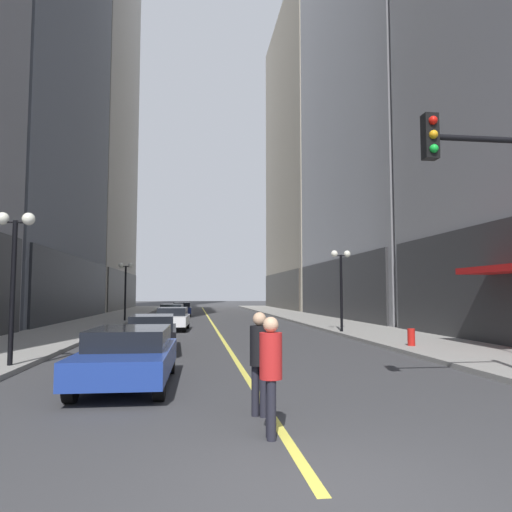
{
  "coord_description": "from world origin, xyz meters",
  "views": [
    {
      "loc": [
        -1.37,
        -5.02,
        2.13
      ],
      "look_at": [
        2.27,
        22.87,
        4.35
      ],
      "focal_mm": 33.62,
      "sensor_mm": 36.0,
      "label": 1
    }
  ],
  "objects": [
    {
      "name": "storefront_awning_right",
      "position": [
        9.69,
        10.59,
        2.98
      ],
      "size": [
        1.6,
        4.18,
        3.12
      ],
      "color": "#B21414",
      "rests_on": "ground"
    },
    {
      "name": "car_white",
      "position": [
        -2.56,
        23.39,
        0.72
      ],
      "size": [
        2.0,
        4.23,
        1.32
      ],
      "color": "silver",
      "rests_on": "ground"
    },
    {
      "name": "sidewalk_left",
      "position": [
        -8.25,
        35.0,
        0.07
      ],
      "size": [
        4.5,
        78.0,
        0.15
      ],
      "primitive_type": "cube",
      "color": "gray",
      "rests_on": "ground"
    },
    {
      "name": "pedestrian_in_red_jacket",
      "position": [
        -0.22,
        2.1,
        1.05
      ],
      "size": [
        0.36,
        0.36,
        1.78
      ],
      "color": "black",
      "rests_on": "ground"
    },
    {
      "name": "building_right_far",
      "position": [
        16.9,
        60.0,
        21.22
      ],
      "size": [
        13.01,
        26.0,
        42.6
      ],
      "color": "#B7AD99",
      "rests_on": "ground"
    },
    {
      "name": "street_lamp_left_far",
      "position": [
        -6.4,
        31.63,
        3.26
      ],
      "size": [
        1.06,
        0.36,
        4.43
      ],
      "color": "black",
      "rests_on": "ground"
    },
    {
      "name": "car_black",
      "position": [
        -2.9,
        13.4,
        0.72
      ],
      "size": [
        1.96,
        4.85,
        1.32
      ],
      "color": "black",
      "rests_on": "ground"
    },
    {
      "name": "car_navy",
      "position": [
        -2.44,
        40.47,
        0.72
      ],
      "size": [
        1.76,
        4.1,
        1.32
      ],
      "color": "#141E4C",
      "rests_on": "ground"
    },
    {
      "name": "street_lamp_left_near",
      "position": [
        -6.4,
        9.19,
        3.26
      ],
      "size": [
        1.06,
        0.36,
        4.43
      ],
      "color": "black",
      "rests_on": "ground"
    },
    {
      "name": "lane_centre_stripe",
      "position": [
        0.0,
        35.0,
        0.0
      ],
      "size": [
        0.16,
        70.0,
        0.01
      ],
      "primitive_type": "cube",
      "color": "#E5D64C",
      "rests_on": "ground"
    },
    {
      "name": "building_left_mid",
      "position": [
        -15.88,
        34.5,
        23.34
      ],
      "size": [
        10.96,
        24.0,
        46.87
      ],
      "color": "slate",
      "rests_on": "ground"
    },
    {
      "name": "street_lamp_right_mid",
      "position": [
        6.4,
        19.59,
        3.26
      ],
      "size": [
        1.06,
        0.36,
        4.43
      ],
      "color": "black",
      "rests_on": "ground"
    },
    {
      "name": "car_green",
      "position": [
        -3.02,
        32.97,
        0.72
      ],
      "size": [
        2.0,
        4.67,
        1.32
      ],
      "color": "#196038",
      "rests_on": "ground"
    },
    {
      "name": "fire_hydrant_right",
      "position": [
        6.9,
        12.52,
        0.4
      ],
      "size": [
        0.28,
        0.28,
        0.8
      ],
      "primitive_type": "cylinder",
      "color": "red",
      "rests_on": "ground"
    },
    {
      "name": "car_blue",
      "position": [
        -2.85,
        6.58,
        0.72
      ],
      "size": [
        2.03,
        4.75,
        1.32
      ],
      "color": "navy",
      "rests_on": "ground"
    },
    {
      "name": "sidewalk_right",
      "position": [
        8.25,
        35.0,
        0.07
      ],
      "size": [
        4.5,
        78.0,
        0.15
      ],
      "primitive_type": "cube",
      "color": "gray",
      "rests_on": "ground"
    },
    {
      "name": "ground_plane",
      "position": [
        0.0,
        35.0,
        0.0
      ],
      "size": [
        200.0,
        200.0,
        0.0
      ],
      "primitive_type": "plane",
      "color": "#38383A"
    },
    {
      "name": "pedestrian_in_black_coat",
      "position": [
        -0.21,
        3.4,
        1.06
      ],
      "size": [
        0.47,
        0.47,
        1.8
      ],
      "color": "black",
      "rests_on": "ground"
    }
  ]
}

